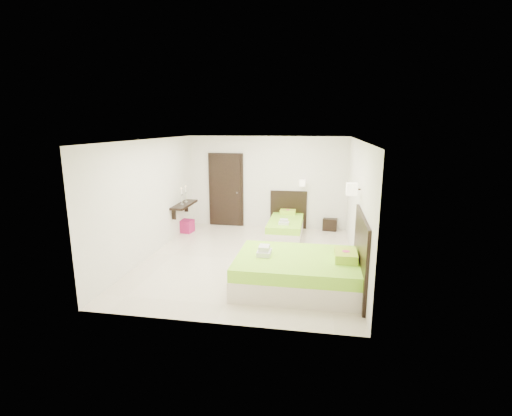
% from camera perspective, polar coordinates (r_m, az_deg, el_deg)
% --- Properties ---
extents(floor, '(5.50, 5.50, 0.00)m').
position_cam_1_polar(floor, '(8.27, -1.05, -7.89)').
color(floor, beige).
rests_on(floor, ground).
extents(bed_single, '(1.04, 1.73, 1.43)m').
position_cam_1_polar(bed_single, '(9.96, 4.61, -2.76)').
color(bed_single, beige).
rests_on(bed_single, ground).
extents(bed_double, '(2.23, 1.89, 1.84)m').
position_cam_1_polar(bed_double, '(6.85, 7.03, -9.52)').
color(bed_double, beige).
rests_on(bed_double, ground).
extents(nightstand, '(0.42, 0.39, 0.34)m').
position_cam_1_polar(nightstand, '(10.66, 11.32, -2.44)').
color(nightstand, black).
rests_on(nightstand, ground).
extents(ottoman, '(0.39, 0.39, 0.35)m').
position_cam_1_polar(ottoman, '(10.42, -10.65, -2.74)').
color(ottoman, '#911349').
rests_on(ottoman, ground).
extents(door, '(1.02, 0.15, 2.14)m').
position_cam_1_polar(door, '(10.80, -4.63, 2.75)').
color(door, black).
rests_on(door, ground).
extents(console_shelf, '(0.35, 1.20, 0.78)m').
position_cam_1_polar(console_shelf, '(10.08, -11.04, 0.48)').
color(console_shelf, black).
rests_on(console_shelf, ground).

